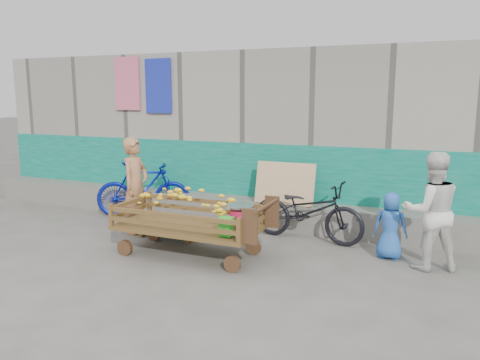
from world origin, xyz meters
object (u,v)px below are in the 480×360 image
at_px(child, 390,226).
at_px(bicycle_dark, 307,211).
at_px(banana_cart, 186,212).
at_px(vendor_man, 135,186).
at_px(bicycle_blue, 143,190).
at_px(bench, 168,226).
at_px(woman, 431,211).

xyz_separation_m(child, bicycle_dark, (-1.26, 0.36, 0.00)).
height_order(banana_cart, vendor_man, vendor_man).
xyz_separation_m(bicycle_dark, bicycle_blue, (-3.15, 0.20, 0.05)).
height_order(child, bicycle_dark, bicycle_dark).
bearing_deg(bicycle_blue, bench, -155.02).
bearing_deg(banana_cart, vendor_man, 153.50).
distance_m(bicycle_dark, bicycle_blue, 3.16).
distance_m(bench, bicycle_blue, 1.50).
bearing_deg(child, woman, 163.09).
height_order(bench, bicycle_dark, bicycle_dark).
distance_m(banana_cart, child, 2.82).
bearing_deg(bench, woman, 3.07).
bearing_deg(vendor_man, child, -86.55).
xyz_separation_m(child, bicycle_blue, (-4.41, 0.56, 0.05)).
relative_size(banana_cart, woman, 1.42).
bearing_deg(banana_cart, bicycle_blue, 139.21).
distance_m(vendor_man, bicycle_blue, 1.03).
distance_m(woman, bicycle_blue, 4.98).
distance_m(banana_cart, vendor_man, 1.47).
relative_size(vendor_man, child, 1.68).
relative_size(banana_cart, vendor_man, 1.39).
xyz_separation_m(banana_cart, bicycle_blue, (-1.77, 1.53, -0.11)).
height_order(woman, bicycle_dark, woman).
bearing_deg(child, bench, 11.50).
height_order(banana_cart, woman, woman).
xyz_separation_m(bench, bicycle_dark, (2.05, 0.76, 0.28)).
xyz_separation_m(vendor_man, child, (3.95, 0.32, -0.32)).
xyz_separation_m(bench, vendor_man, (-0.64, 0.08, 0.59)).
xyz_separation_m(woman, bicycle_blue, (-4.91, 0.75, -0.25)).
bearing_deg(banana_cart, bench, 139.47).
distance_m(bench, bicycle_dark, 2.20).
bearing_deg(woman, bench, -18.74).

